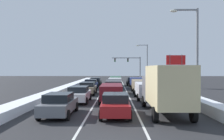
# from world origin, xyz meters

# --- Properties ---
(ground_plane) EXTENTS (133.62, 133.62, 0.00)m
(ground_plane) POSITION_xyz_m (0.00, 20.56, 0.00)
(ground_plane) COLOR #28282B
(lane_stripe_between_right_lane_and_center_lane) EXTENTS (0.14, 56.53, 0.01)m
(lane_stripe_between_right_lane_and_center_lane) POSITION_xyz_m (1.70, 25.70, 0.00)
(lane_stripe_between_right_lane_and_center_lane) COLOR silver
(lane_stripe_between_right_lane_and_center_lane) RESTS_ON ground
(lane_stripe_between_center_lane_and_left_lane) EXTENTS (0.14, 56.53, 0.01)m
(lane_stripe_between_center_lane_and_left_lane) POSITION_xyz_m (-1.70, 25.70, 0.00)
(lane_stripe_between_center_lane_and_left_lane) COLOR silver
(lane_stripe_between_center_lane_and_left_lane) RESTS_ON ground
(snow_bank_right_shoulder) EXTENTS (1.28, 56.53, 0.75)m
(snow_bank_right_shoulder) POSITION_xyz_m (7.00, 25.70, 0.37)
(snow_bank_right_shoulder) COLOR white
(snow_bank_right_shoulder) RESTS_ON ground
(snow_bank_left_shoulder) EXTENTS (1.52, 56.53, 0.65)m
(snow_bank_left_shoulder) POSITION_xyz_m (-7.00, 25.70, 0.33)
(snow_bank_left_shoulder) COLOR white
(snow_bank_left_shoulder) RESTS_ON ground
(box_truck_right_lane_nearest) EXTENTS (2.53, 7.20, 3.36)m
(box_truck_right_lane_nearest) POSITION_xyz_m (3.64, 7.31, 1.90)
(box_truck_right_lane_nearest) COLOR slate
(box_truck_right_lane_nearest) RESTS_ON ground
(suv_white_right_lane_second) EXTENTS (2.16, 4.90, 1.67)m
(suv_white_right_lane_second) POSITION_xyz_m (3.35, 15.24, 1.02)
(suv_white_right_lane_second) COLOR silver
(suv_white_right_lane_second) RESTS_ON ground
(suv_tan_right_lane_third) EXTENTS (2.16, 4.90, 1.67)m
(suv_tan_right_lane_third) POSITION_xyz_m (3.41, 21.19, 1.02)
(suv_tan_right_lane_third) COLOR #937F60
(suv_tan_right_lane_third) RESTS_ON ground
(suv_navy_right_lane_fourth) EXTENTS (2.16, 4.90, 1.67)m
(suv_navy_right_lane_fourth) POSITION_xyz_m (3.58, 27.88, 1.02)
(suv_navy_right_lane_fourth) COLOR navy
(suv_navy_right_lane_fourth) RESTS_ON ground
(sedan_black_right_lane_fifth) EXTENTS (2.00, 4.50, 1.51)m
(sedan_black_right_lane_fifth) POSITION_xyz_m (3.26, 34.88, 0.76)
(sedan_black_right_lane_fifth) COLOR black
(sedan_black_right_lane_fifth) RESTS_ON ground
(sedan_red_center_lane_nearest) EXTENTS (2.00, 4.50, 1.51)m
(sedan_red_center_lane_nearest) POSITION_xyz_m (0.17, 6.72, 0.76)
(sedan_red_center_lane_nearest) COLOR maroon
(sedan_red_center_lane_nearest) RESTS_ON ground
(suv_maroon_center_lane_second) EXTENTS (2.16, 4.90, 1.67)m
(suv_maroon_center_lane_second) POSITION_xyz_m (-0.20, 12.68, 1.02)
(suv_maroon_center_lane_second) COLOR maroon
(suv_maroon_center_lane_second) RESTS_ON ground
(suv_charcoal_center_lane_third) EXTENTS (2.16, 4.90, 1.67)m
(suv_charcoal_center_lane_third) POSITION_xyz_m (-0.07, 19.91, 1.02)
(suv_charcoal_center_lane_third) COLOR #38383D
(suv_charcoal_center_lane_third) RESTS_ON ground
(suv_silver_center_lane_fourth) EXTENTS (2.16, 4.90, 1.67)m
(suv_silver_center_lane_fourth) POSITION_xyz_m (0.07, 26.98, 1.02)
(suv_silver_center_lane_fourth) COLOR #B7BABF
(suv_silver_center_lane_fourth) RESTS_ON ground
(suv_green_center_lane_fifth) EXTENTS (2.16, 4.90, 1.67)m
(suv_green_center_lane_fifth) POSITION_xyz_m (0.14, 33.08, 1.02)
(suv_green_center_lane_fifth) COLOR #1E5633
(suv_green_center_lane_fifth) RESTS_ON ground
(sedan_gray_left_lane_nearest) EXTENTS (2.00, 4.50, 1.51)m
(sedan_gray_left_lane_nearest) POSITION_xyz_m (-3.63, 6.78, 0.76)
(sedan_gray_left_lane_nearest) COLOR slate
(sedan_gray_left_lane_nearest) RESTS_ON ground
(sedan_white_left_lane_second) EXTENTS (2.00, 4.50, 1.51)m
(sedan_white_left_lane_second) POSITION_xyz_m (-3.27, 12.82, 0.76)
(sedan_white_left_lane_second) COLOR silver
(sedan_white_left_lane_second) RESTS_ON ground
(sedan_tan_left_lane_third) EXTENTS (2.00, 4.50, 1.51)m
(sedan_tan_left_lane_third) POSITION_xyz_m (-3.26, 19.46, 0.76)
(sedan_tan_left_lane_third) COLOR #937F60
(sedan_tan_left_lane_third) RESTS_ON ground
(sedan_navy_left_lane_fourth) EXTENTS (2.00, 4.50, 1.51)m
(sedan_navy_left_lane_fourth) POSITION_xyz_m (-3.60, 26.45, 0.76)
(sedan_navy_left_lane_fourth) COLOR navy
(sedan_navy_left_lane_fourth) RESTS_ON ground
(sedan_black_left_lane_fifth) EXTENTS (2.00, 4.50, 1.51)m
(sedan_black_left_lane_fifth) POSITION_xyz_m (-3.43, 32.50, 0.76)
(sedan_black_left_lane_fifth) COLOR black
(sedan_black_left_lane_fifth) RESTS_ON ground
(traffic_light_gantry) EXTENTS (7.54, 0.47, 6.20)m
(traffic_light_gantry) POSITION_xyz_m (4.27, 51.38, 4.50)
(traffic_light_gantry) COLOR slate
(traffic_light_gantry) RESTS_ON ground
(street_lamp_right_near) EXTENTS (2.66, 0.36, 8.80)m
(street_lamp_right_near) POSITION_xyz_m (7.47, 12.85, 5.22)
(street_lamp_right_near) COLOR gray
(street_lamp_right_near) RESTS_ON ground
(street_lamp_right_mid) EXTENTS (2.66, 0.36, 8.65)m
(street_lamp_right_mid) POSITION_xyz_m (7.06, 43.68, 5.14)
(street_lamp_right_mid) COLOR gray
(street_lamp_right_mid) RESTS_ON ground
(roadside_sign_right) EXTENTS (3.20, 0.16, 5.50)m
(roadside_sign_right) POSITION_xyz_m (10.29, 29.90, 4.02)
(roadside_sign_right) COLOR #59595B
(roadside_sign_right) RESTS_ON ground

